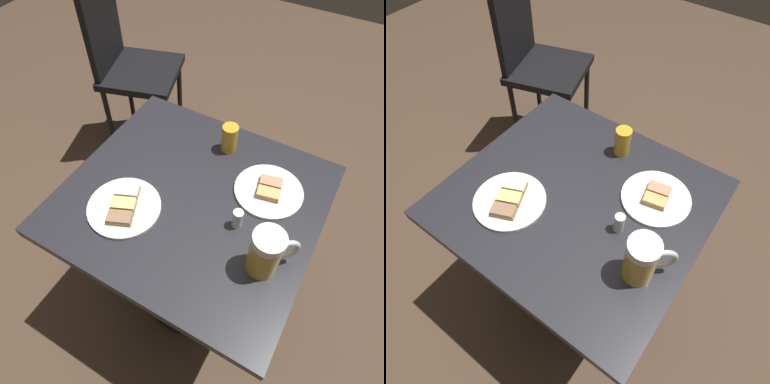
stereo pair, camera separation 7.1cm
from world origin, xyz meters
TOP-DOWN VIEW (x-y plane):
  - ground_plane at (0.00, 0.00)m, footprint 6.00×6.00m
  - cafe_table at (0.00, 0.00)m, footprint 0.75×0.70m
  - plate_near at (0.15, 0.14)m, footprint 0.22×0.22m
  - plate_far at (-0.19, -0.13)m, footprint 0.21×0.21m
  - beer_mug at (-0.27, 0.11)m, footprint 0.12×0.11m
  - beer_glass_small at (-0.01, -0.23)m, footprint 0.05×0.05m
  - salt_shaker at (-0.16, 0.03)m, footprint 0.03×0.03m
  - cafe_chair at (0.78, -0.69)m, footprint 0.47×0.47m

SIDE VIEW (x-z plane):
  - ground_plane at x=0.00m, z-range 0.00..0.00m
  - cafe_table at x=0.00m, z-range 0.19..0.89m
  - cafe_chair at x=0.78m, z-range 0.08..1.02m
  - plate_far at x=-0.19m, z-range 0.69..0.72m
  - plate_near at x=0.15m, z-range 0.69..0.72m
  - salt_shaker at x=-0.16m, z-range 0.70..0.76m
  - beer_glass_small at x=-0.01m, z-range 0.70..0.80m
  - beer_mug at x=-0.27m, z-range 0.70..0.85m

